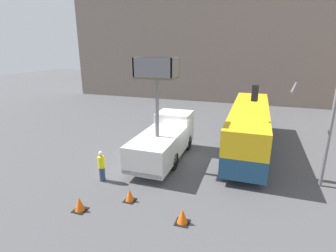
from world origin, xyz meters
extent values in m
plane|color=#4C4C4F|center=(0.00, 0.00, 0.00)|extent=(120.00, 120.00, 0.00)
cube|color=gray|center=(0.00, 24.48, 7.79)|extent=(44.00, 10.00, 15.58)
cube|color=silver|center=(-0.99, 1.69, 1.60)|extent=(2.42, 2.09, 2.24)
cube|color=silver|center=(-0.99, -1.79, 1.26)|extent=(2.42, 4.87, 1.56)
cube|color=red|center=(-0.99, -4.17, 0.63)|extent=(2.37, 0.10, 0.24)
cylinder|color=black|center=(-2.05, 1.69, 0.53)|extent=(0.30, 1.07, 1.07)
cylinder|color=black|center=(0.07, 1.69, 0.53)|extent=(0.30, 1.07, 1.07)
cylinder|color=black|center=(-2.05, -1.79, 0.53)|extent=(0.30, 1.07, 1.07)
cylinder|color=black|center=(0.07, -1.79, 0.53)|extent=(0.30, 1.07, 1.07)
cylinder|color=slate|center=(-0.99, -1.79, 3.78)|extent=(0.24, 0.24, 3.48)
cube|color=brown|center=(-0.99, -1.79, 5.57)|extent=(2.28, 1.40, 0.10)
cube|color=slate|center=(-2.09, -1.79, 6.14)|extent=(0.08, 1.40, 1.05)
cube|color=slate|center=(0.11, -1.79, 6.14)|extent=(0.08, 1.40, 1.05)
cube|color=slate|center=(-0.99, -1.12, 6.14)|extent=(2.28, 0.08, 1.05)
cube|color=slate|center=(-0.99, -2.45, 6.14)|extent=(2.28, 0.08, 1.05)
cube|color=navy|center=(4.17, 3.18, 1.06)|extent=(2.47, 12.29, 1.21)
cube|color=yellow|center=(4.17, 3.18, 2.40)|extent=(2.47, 12.29, 1.48)
cube|color=black|center=(4.17, 3.18, 2.18)|extent=(2.49, 11.80, 0.65)
cylinder|color=black|center=(3.08, 6.99, 0.54)|extent=(0.30, 1.08, 1.08)
cylinder|color=black|center=(5.26, 6.99, 0.54)|extent=(0.30, 1.08, 1.08)
cylinder|color=black|center=(3.08, -0.63, 0.54)|extent=(0.30, 1.08, 1.08)
cylinder|color=black|center=(5.26, -0.63, 0.54)|extent=(0.30, 1.08, 1.08)
cylinder|color=slate|center=(8.20, -1.15, 2.75)|extent=(0.18, 0.18, 5.51)
cylinder|color=slate|center=(6.30, -0.84, 5.21)|extent=(0.75, 3.82, 0.13)
cube|color=black|center=(4.40, -0.52, 4.76)|extent=(0.37, 0.37, 0.90)
sphere|color=red|center=(4.40, -0.52, 5.01)|extent=(0.20, 0.20, 0.20)
cylinder|color=navy|center=(-3.29, -4.43, 0.41)|extent=(0.32, 0.32, 0.81)
cylinder|color=yellow|center=(-3.29, -4.43, 1.13)|extent=(0.38, 0.38, 0.64)
sphere|color=tan|center=(-3.29, -4.43, 1.57)|extent=(0.22, 0.22, 0.22)
sphere|color=white|center=(-3.29, -4.43, 1.67)|extent=(0.23, 0.23, 0.23)
cylinder|color=navy|center=(3.70, 1.03, 0.43)|extent=(0.32, 0.32, 0.86)
cylinder|color=yellow|center=(3.70, 1.03, 1.20)|extent=(0.38, 0.38, 0.68)
sphere|color=tan|center=(3.70, 1.03, 1.66)|extent=(0.23, 0.23, 0.23)
sphere|color=white|center=(3.70, 1.03, 1.76)|extent=(0.24, 0.24, 0.24)
cube|color=black|center=(-2.73, -7.23, 0.01)|extent=(0.60, 0.60, 0.03)
cone|color=#F25B0F|center=(-2.73, -7.23, 0.34)|extent=(0.48, 0.48, 0.68)
cube|color=black|center=(1.97, -6.57, 0.01)|extent=(0.60, 0.60, 0.03)
cone|color=#F25B0F|center=(1.97, -6.57, 0.34)|extent=(0.48, 0.48, 0.68)
cube|color=black|center=(-0.92, -5.77, 0.01)|extent=(0.55, 0.55, 0.03)
cone|color=#F25B0F|center=(-0.92, -5.77, 0.31)|extent=(0.44, 0.44, 0.62)
camera|label=1|loc=(4.45, -15.80, 7.22)|focal=28.00mm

